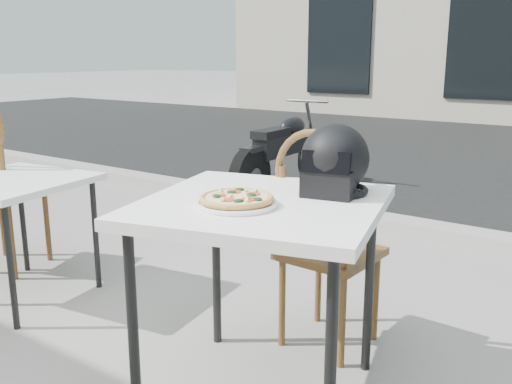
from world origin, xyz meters
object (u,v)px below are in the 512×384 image
Objects in this scene: cafe_table_main at (262,219)px; cafe_chair_main at (323,230)px; motorcycle at (285,154)px; plate at (237,204)px; helmet at (334,163)px; pizza at (237,198)px; cafe_table_side at (12,190)px.

cafe_table_main is 0.52m from cafe_chair_main.
motorcycle reaches higher than cafe_table_main.
cafe_chair_main is 3.19m from motorcycle.
helmet is at bearing 63.04° from plate.
motorcycle reaches higher than pizza.
cafe_table_side is at bearing 179.48° from cafe_table_main.
plate is at bearing -128.24° from helmet.
cafe_table_side is at bearing -90.09° from motorcycle.
cafe_chair_main reaches higher than pizza.
helmet is at bearing 56.58° from cafe_table_main.
cafe_table_side is at bearing 175.25° from plate.
helmet is at bearing -57.11° from motorcycle.
cafe_chair_main reaches higher than cafe_table_side.
cafe_table_main is 0.15m from plate.
helmet reaches higher than cafe_table_main.
pizza is at bearing 49.71° from plate.
cafe_table_side is (-1.88, -0.24, -0.32)m from helmet.
cafe_table_main is 0.58× the size of motorcycle.
cafe_table_main is at bearing 92.60° from cafe_chair_main.
pizza is at bearing -101.37° from cafe_table_main.
cafe_table_main reaches higher than cafe_table_side.
plate is at bearing -62.98° from motorcycle.
cafe_table_side is (-1.69, 0.14, -0.21)m from plate.
motorcycle reaches higher than cafe_table_side.
cafe_table_main is at bearing 78.63° from pizza.
pizza is (-0.03, -0.12, 0.10)m from cafe_table_main.
motorcycle is at bearing 119.81° from pizza.
cafe_table_side is (-1.69, 0.14, -0.23)m from pizza.
cafe_table_main is 1.72m from cafe_table_side.
cafe_chair_main is 1.27× the size of cafe_table_side.
cafe_chair_main is at bearing 87.75° from plate.
plate reaches higher than cafe_table_main.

